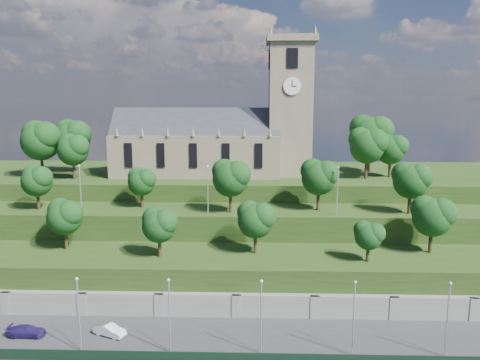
{
  "coord_description": "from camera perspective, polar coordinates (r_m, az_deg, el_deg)",
  "views": [
    {
      "loc": [
        7.15,
        -44.99,
        29.66
      ],
      "look_at": [
        4.88,
        30.0,
        16.68
      ],
      "focal_mm": 35.0,
      "sensor_mm": 36.0,
      "label": 1
    }
  ],
  "objects": [
    {
      "name": "church",
      "position": [
        91.47,
        -2.27,
        5.33
      ],
      "size": [
        38.6,
        12.35,
        27.6
      ],
      "color": "#6E614D",
      "rests_on": "hilltop"
    },
    {
      "name": "hilltop",
      "position": [
        97.8,
        -2.51,
        -3.29
      ],
      "size": [
        160.0,
        32.0,
        15.0
      ],
      "primitive_type": "cube",
      "color": "#1F3612",
      "rests_on": "ground"
    },
    {
      "name": "car_middle",
      "position": [
        60.19,
        -15.6,
        -17.21
      ],
      "size": [
        4.29,
        2.88,
        1.34
      ],
      "primitive_type": "imported",
      "rotation": [
        0.0,
        0.0,
        1.17
      ],
      "color": "silver",
      "rests_on": "promenade"
    },
    {
      "name": "trees_hilltop",
      "position": [
        90.9,
        -3.06,
        4.99
      ],
      "size": [
        73.21,
        16.71,
        11.61
      ],
      "color": "black",
      "rests_on": "hilltop"
    },
    {
      "name": "lamp_posts_promenade",
      "position": [
        53.44,
        -8.61,
        -15.47
      ],
      "size": [
        60.36,
        0.36,
        8.62
      ],
      "color": "#B2B2B7",
      "rests_on": "promenade"
    },
    {
      "name": "fence",
      "position": [
        53.5,
        -6.62,
        -20.64
      ],
      "size": [
        160.0,
        0.1,
        1.2
      ],
      "primitive_type": "cube",
      "color": "black",
      "rests_on": "promenade"
    },
    {
      "name": "embankment_upper",
      "position": [
        78.01,
        -3.64,
        -7.86
      ],
      "size": [
        160.0,
        10.0,
        12.0
      ],
      "primitive_type": "cube",
      "color": "#1F3612",
      "rests_on": "ground"
    },
    {
      "name": "trees_lower",
      "position": [
        65.83,
        -1.28,
        -4.88
      ],
      "size": [
        68.9,
        8.71,
        8.18
      ],
      "color": "black",
      "rests_on": "embankment_lower"
    },
    {
      "name": "trees_upper",
      "position": [
        74.03,
        0.98,
        0.27
      ],
      "size": [
        64.92,
        8.06,
        8.45
      ],
      "color": "black",
      "rests_on": "embankment_upper"
    },
    {
      "name": "embankment_lower",
      "position": [
        68.39,
        -4.5,
        -12.25
      ],
      "size": [
        160.0,
        12.0,
        8.0
      ],
      "primitive_type": "cube",
      "color": "#1F3612",
      "rests_on": "ground"
    },
    {
      "name": "retaining_wall",
      "position": [
        63.51,
        -5.09,
        -15.54
      ],
      "size": [
        160.0,
        2.1,
        5.0
      ],
      "color": "slate",
      "rests_on": "ground"
    },
    {
      "name": "lamp_posts_upper",
      "position": [
        72.57,
        -3.95,
        -0.72
      ],
      "size": [
        40.36,
        0.36,
        7.62
      ],
      "color": "#B2B2B7",
      "rests_on": "embankment_upper"
    },
    {
      "name": "car_right",
      "position": [
        63.29,
        -24.56,
        -16.4
      ],
      "size": [
        4.44,
        1.85,
        1.28
      ],
      "primitive_type": "imported",
      "rotation": [
        0.0,
        0.0,
        1.56
      ],
      "color": "#241855",
      "rests_on": "promenade"
    },
    {
      "name": "promenade",
      "position": [
        58.93,
        -5.79,
        -19.34
      ],
      "size": [
        160.0,
        12.0,
        2.0
      ],
      "primitive_type": "cube",
      "color": "#2D2D30",
      "rests_on": "ground"
    }
  ]
}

